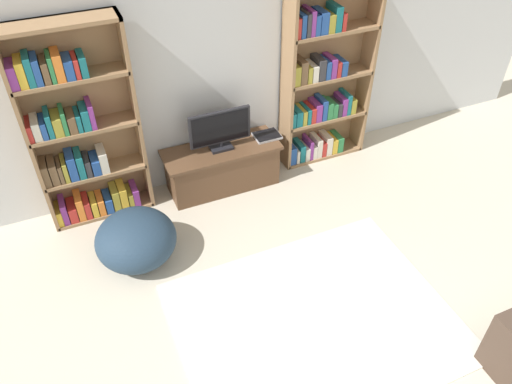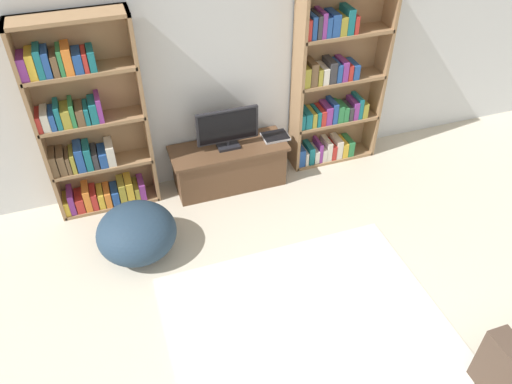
{
  "view_description": "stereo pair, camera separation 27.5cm",
  "coord_description": "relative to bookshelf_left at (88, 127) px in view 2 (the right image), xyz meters",
  "views": [
    {
      "loc": [
        -1.37,
        -0.3,
        3.63
      ],
      "look_at": [
        0.01,
        2.89,
        0.7
      ],
      "focal_mm": 35.0,
      "sensor_mm": 36.0,
      "label": 1
    },
    {
      "loc": [
        -1.11,
        -0.4,
        3.63
      ],
      "look_at": [
        0.01,
        2.89,
        0.7
      ],
      "focal_mm": 35.0,
      "sensor_mm": 36.0,
      "label": 2
    }
  ],
  "objects": [
    {
      "name": "wall_back",
      "position": [
        1.33,
        0.17,
        0.33
      ],
      "size": [
        8.8,
        0.06,
        2.6
      ],
      "color": "silver",
      "rests_on": "ground_plane"
    },
    {
      "name": "bookshelf_left",
      "position": [
        0.0,
        0.0,
        0.0
      ],
      "size": [
        1.04,
        0.3,
        2.08
      ],
      "color": "#93704C",
      "rests_on": "ground_plane"
    },
    {
      "name": "bookshelf_right",
      "position": [
        2.65,
        -0.0,
        0.0
      ],
      "size": [
        1.04,
        0.3,
        2.08
      ],
      "color": "#93704C",
      "rests_on": "ground_plane"
    },
    {
      "name": "tv_stand",
      "position": [
        1.38,
        -0.13,
        -0.71
      ],
      "size": [
        1.28,
        0.49,
        0.51
      ],
      "color": "brown",
      "rests_on": "ground_plane"
    },
    {
      "name": "television",
      "position": [
        1.38,
        -0.13,
        -0.22
      ],
      "size": [
        0.67,
        0.16,
        0.46
      ],
      "color": "black",
      "rests_on": "tv_stand"
    },
    {
      "name": "laptop",
      "position": [
        1.93,
        -0.12,
        -0.45
      ],
      "size": [
        0.29,
        0.23,
        0.03
      ],
      "color": "#B7B7BC",
      "rests_on": "tv_stand"
    },
    {
      "name": "area_rug",
      "position": [
        1.46,
        -2.2,
        -0.96
      ],
      "size": [
        2.33,
        1.84,
        0.02
      ],
      "color": "beige",
      "rests_on": "ground_plane"
    },
    {
      "name": "beanbag_ottoman",
      "position": [
        0.24,
        -0.87,
        -0.71
      ],
      "size": [
        0.76,
        0.76,
        0.51
      ],
      "primitive_type": "ellipsoid",
      "color": "#23384C",
      "rests_on": "ground_plane"
    }
  ]
}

